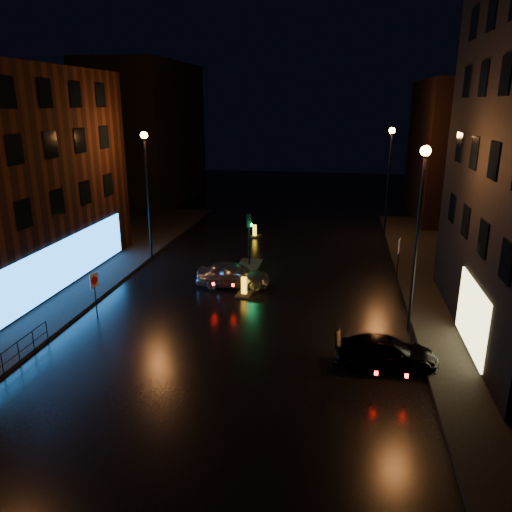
# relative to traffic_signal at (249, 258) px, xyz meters

# --- Properties ---
(ground) EXTENTS (120.00, 120.00, 0.00)m
(ground) POSITION_rel_traffic_signal_xyz_m (1.20, -14.00, -0.50)
(ground) COLOR black
(ground) RESTS_ON ground
(pavement_left) EXTENTS (12.00, 44.00, 0.15)m
(pavement_left) POSITION_rel_traffic_signal_xyz_m (-12.80, -6.00, -0.43)
(pavement_left) COLOR black
(pavement_left) RESTS_ON ground
(building_far_left) EXTENTS (8.00, 16.00, 14.00)m
(building_far_left) POSITION_rel_traffic_signal_xyz_m (-14.80, 21.00, 6.50)
(building_far_left) COLOR black
(building_far_left) RESTS_ON ground
(building_far_right) EXTENTS (8.00, 14.00, 12.00)m
(building_far_right) POSITION_rel_traffic_signal_xyz_m (16.20, 18.00, 5.50)
(building_far_right) COLOR black
(building_far_right) RESTS_ON ground
(street_lamp_lfar) EXTENTS (0.44, 0.44, 8.37)m
(street_lamp_lfar) POSITION_rel_traffic_signal_xyz_m (-6.60, -0.00, 5.06)
(street_lamp_lfar) COLOR black
(street_lamp_lfar) RESTS_ON ground
(street_lamp_rnear) EXTENTS (0.44, 0.44, 8.37)m
(street_lamp_rnear) POSITION_rel_traffic_signal_xyz_m (9.00, -8.00, 5.06)
(street_lamp_rnear) COLOR black
(street_lamp_rnear) RESTS_ON ground
(street_lamp_rfar) EXTENTS (0.44, 0.44, 8.37)m
(street_lamp_rfar) POSITION_rel_traffic_signal_xyz_m (9.00, 8.00, 5.06)
(street_lamp_rfar) COLOR black
(street_lamp_rfar) RESTS_ON ground
(traffic_signal) EXTENTS (1.40, 2.40, 3.45)m
(traffic_signal) POSITION_rel_traffic_signal_xyz_m (0.00, 0.00, 0.00)
(traffic_signal) COLOR black
(traffic_signal) RESTS_ON ground
(guard_railing) EXTENTS (0.05, 6.04, 1.00)m
(guard_railing) POSITION_rel_traffic_signal_xyz_m (-6.80, -15.00, 0.24)
(guard_railing) COLOR black
(guard_railing) RESTS_ON ground
(silver_hatchback) EXTENTS (4.22, 1.90, 1.41)m
(silver_hatchback) POSITION_rel_traffic_signal_xyz_m (-0.22, -3.83, 0.20)
(silver_hatchback) COLOR #ACAEB4
(silver_hatchback) RESTS_ON ground
(dark_sedan) EXTENTS (4.15, 1.84, 1.18)m
(dark_sedan) POSITION_rel_traffic_signal_xyz_m (7.69, -11.62, 0.09)
(dark_sedan) COLOR black
(dark_sedan) RESTS_ON ground
(bollard_near) EXTENTS (0.89, 1.24, 1.03)m
(bollard_near) POSITION_rel_traffic_signal_xyz_m (0.65, -5.09, -0.28)
(bollard_near) COLOR black
(bollard_near) RESTS_ON ground
(bollard_far) EXTENTS (0.95, 1.22, 0.95)m
(bollard_far) POSITION_rel_traffic_signal_xyz_m (-0.92, 7.24, -0.29)
(bollard_far) COLOR black
(bollard_far) RESTS_ON ground
(road_sign_left) EXTENTS (0.18, 0.52, 2.18)m
(road_sign_left) POSITION_rel_traffic_signal_xyz_m (-6.00, -8.96, 1.13)
(road_sign_left) COLOR black
(road_sign_left) RESTS_ON ground
(road_sign_right) EXTENTS (0.19, 0.61, 2.52)m
(road_sign_right) POSITION_rel_traffic_signal_xyz_m (9.10, -1.19, 1.39)
(road_sign_right) COLOR black
(road_sign_right) RESTS_ON ground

